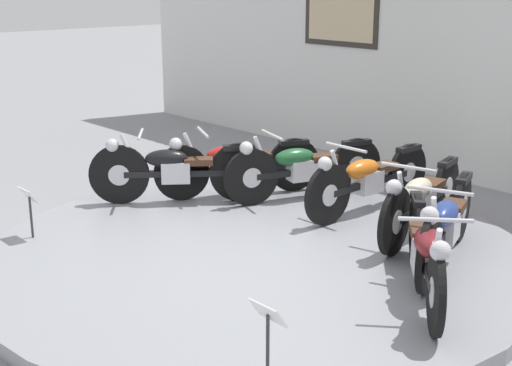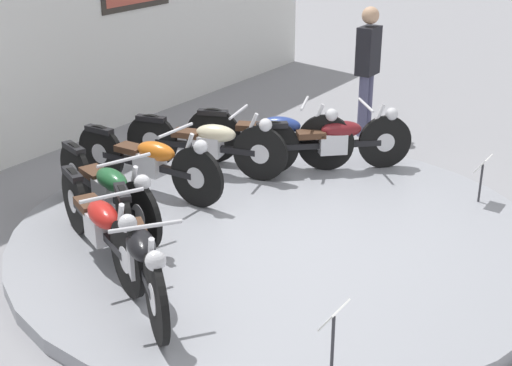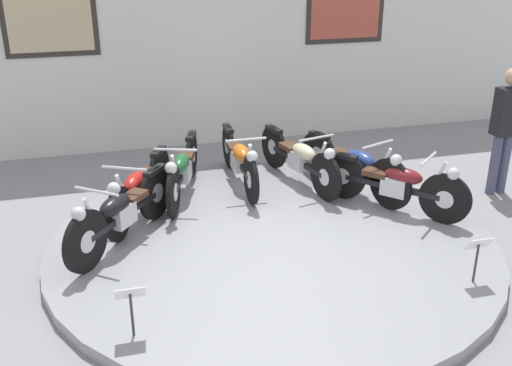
# 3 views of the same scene
# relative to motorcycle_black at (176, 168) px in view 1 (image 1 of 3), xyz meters

# --- Properties ---
(ground_plane) EXTENTS (60.00, 60.00, 0.00)m
(ground_plane) POSITION_rel_motorcycle_black_xyz_m (1.68, -0.29, -0.53)
(ground_plane) COLOR gray
(display_platform) EXTENTS (5.16, 5.16, 0.13)m
(display_platform) POSITION_rel_motorcycle_black_xyz_m (1.68, -0.29, -0.47)
(display_platform) COLOR gray
(display_platform) RESTS_ON ground_plane
(back_wall) EXTENTS (14.00, 0.22, 3.86)m
(back_wall) POSITION_rel_motorcycle_black_xyz_m (1.68, 3.66, 1.40)
(back_wall) COLOR silver
(back_wall) RESTS_ON ground_plane
(motorcycle_black) EXTENTS (1.29, 1.63, 0.81)m
(motorcycle_black) POSITION_rel_motorcycle_black_xyz_m (0.00, 0.00, 0.00)
(motorcycle_black) COLOR black
(motorcycle_black) RESTS_ON display_platform
(motorcycle_red) EXTENTS (0.93, 1.81, 0.80)m
(motorcycle_red) POSITION_rel_motorcycle_black_xyz_m (0.25, 0.67, -0.01)
(motorcycle_red) COLOR black
(motorcycle_red) RESTS_ON display_platform
(motorcycle_green) EXTENTS (0.74, 1.91, 0.80)m
(motorcycle_green) POSITION_rel_motorcycle_black_xyz_m (0.86, 1.16, -0.01)
(motorcycle_green) COLOR black
(motorcycle_green) RESTS_ON display_platform
(motorcycle_orange) EXTENTS (0.54, 2.00, 0.80)m
(motorcycle_orange) POSITION_rel_motorcycle_black_xyz_m (1.68, 1.33, -0.01)
(motorcycle_orange) COLOR black
(motorcycle_orange) RESTS_ON display_platform
(motorcycle_cream) EXTENTS (0.63, 1.95, 0.80)m
(motorcycle_cream) POSITION_rel_motorcycle_black_xyz_m (2.49, 1.16, -0.01)
(motorcycle_cream) COLOR black
(motorcycle_cream) RESTS_ON display_platform
(motorcycle_blue) EXTENTS (0.80, 1.90, 0.81)m
(motorcycle_blue) POSITION_rel_motorcycle_black_xyz_m (3.10, 0.67, -0.00)
(motorcycle_blue) COLOR black
(motorcycle_blue) RESTS_ON display_platform
(motorcycle_maroon) EXTENTS (1.36, 1.52, 0.79)m
(motorcycle_maroon) POSITION_rel_motorcycle_black_xyz_m (3.36, -0.00, -0.02)
(motorcycle_maroon) COLOR black
(motorcycle_maroon) RESTS_ON display_platform
(info_placard_front_left) EXTENTS (0.26, 0.11, 0.51)m
(info_placard_front_left) POSITION_rel_motorcycle_black_xyz_m (-0.02, -1.74, -0.03)
(info_placard_front_left) COLOR #333338
(info_placard_front_left) RESTS_ON display_platform
(info_placard_front_centre) EXTENTS (0.26, 0.11, 0.51)m
(info_placard_front_centre) POSITION_rel_motorcycle_black_xyz_m (3.38, -1.74, -0.03)
(info_placard_front_centre) COLOR #333338
(info_placard_front_centre) RESTS_ON display_platform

